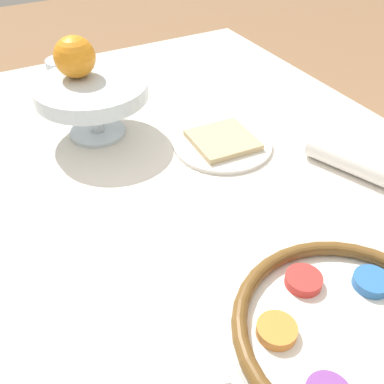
{
  "coord_description": "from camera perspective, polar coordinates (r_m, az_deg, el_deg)",
  "views": [
    {
      "loc": [
        -0.47,
        0.3,
        1.25
      ],
      "look_at": [
        0.02,
        0.04,
        0.8
      ],
      "focal_mm": 42.0,
      "sensor_mm": 36.0,
      "label": 1
    }
  ],
  "objects": [
    {
      "name": "napkin_roll",
      "position": [
        0.86,
        20.01,
        3.63
      ],
      "size": [
        0.18,
        0.11,
        0.05
      ],
      "color": "white",
      "rests_on": "dining_table"
    },
    {
      "name": "spoon",
      "position": [
        0.91,
        20.65,
        4.06
      ],
      "size": [
        0.16,
        0.05,
        0.01
      ],
      "color": "silver",
      "rests_on": "dining_table"
    },
    {
      "name": "bread_plate",
      "position": [
        0.89,
        3.9,
        6.25
      ],
      "size": [
        0.2,
        0.2,
        0.02
      ],
      "color": "silver",
      "rests_on": "dining_table"
    },
    {
      "name": "cup_near",
      "position": [
        1.13,
        -16.02,
        14.04
      ],
      "size": [
        0.07,
        0.07,
        0.08
      ],
      "color": "silver",
      "rests_on": "dining_table"
    },
    {
      "name": "seder_plate",
      "position": [
        0.6,
        19.63,
        -16.51
      ],
      "size": [
        0.29,
        0.29,
        0.03
      ],
      "color": "white",
      "rests_on": "dining_table"
    },
    {
      "name": "dining_table",
      "position": [
        1.03,
        2.6,
        -18.34
      ],
      "size": [
        1.46,
        0.94,
        0.76
      ],
      "color": "silver",
      "rests_on": "ground_plane"
    },
    {
      "name": "fruit_stand",
      "position": [
        0.91,
        -12.58,
        12.1
      ],
      "size": [
        0.22,
        0.22,
        0.11
      ],
      "color": "silver",
      "rests_on": "dining_table"
    },
    {
      "name": "orange_fruit",
      "position": [
        0.92,
        -14.68,
        16.27
      ],
      "size": [
        0.08,
        0.08,
        0.08
      ],
      "color": "orange",
      "rests_on": "fruit_stand"
    }
  ]
}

